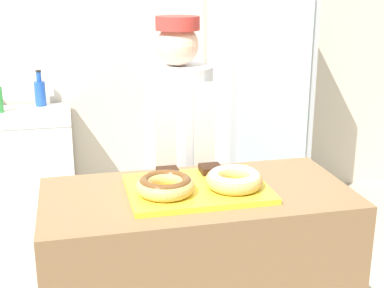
% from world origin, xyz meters
% --- Properties ---
extents(wall_back, '(8.00, 0.06, 2.70)m').
position_xyz_m(wall_back, '(0.00, 2.13, 1.35)').
color(wall_back, beige).
rests_on(wall_back, ground_plane).
extents(display_counter, '(1.30, 0.64, 0.93)m').
position_xyz_m(display_counter, '(0.00, 0.00, 0.47)').
color(display_counter, brown).
rests_on(display_counter, ground_plane).
extents(serving_tray, '(0.58, 0.43, 0.02)m').
position_xyz_m(serving_tray, '(0.00, 0.00, 0.94)').
color(serving_tray, yellow).
rests_on(serving_tray, display_counter).
extents(donut_chocolate_glaze, '(0.24, 0.24, 0.07)m').
position_xyz_m(donut_chocolate_glaze, '(-0.15, -0.05, 0.99)').
color(donut_chocolate_glaze, tan).
rests_on(donut_chocolate_glaze, serving_tray).
extents(donut_light_glaze, '(0.24, 0.24, 0.07)m').
position_xyz_m(donut_light_glaze, '(0.15, -0.05, 0.99)').
color(donut_light_glaze, tan).
rests_on(donut_light_glaze, serving_tray).
extents(brownie_back_left, '(0.09, 0.09, 0.03)m').
position_xyz_m(brownie_back_left, '(-0.10, 0.15, 0.97)').
color(brownie_back_left, black).
rests_on(brownie_back_left, serving_tray).
extents(brownie_back_right, '(0.09, 0.09, 0.03)m').
position_xyz_m(brownie_back_right, '(0.10, 0.15, 0.97)').
color(brownie_back_right, black).
rests_on(brownie_back_right, serving_tray).
extents(baker_person, '(0.36, 0.36, 1.62)m').
position_xyz_m(baker_person, '(0.05, 0.62, 0.85)').
color(baker_person, '#4C4C51').
rests_on(baker_person, ground_plane).
extents(beverage_fridge, '(0.62, 0.69, 1.83)m').
position_xyz_m(beverage_fridge, '(0.89, 1.73, 0.92)').
color(beverage_fridge, '#ADB2B7').
rests_on(beverage_fridge, ground_plane).
extents(chest_freezer, '(0.88, 0.67, 0.89)m').
position_xyz_m(chest_freezer, '(-0.94, 1.74, 0.45)').
color(chest_freezer, white).
rests_on(chest_freezer, ground_plane).
extents(bottle_blue, '(0.08, 0.08, 0.27)m').
position_xyz_m(bottle_blue, '(-0.71, 1.99, 0.99)').
color(bottle_blue, '#1E4CB2').
rests_on(bottle_blue, chest_freezer).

